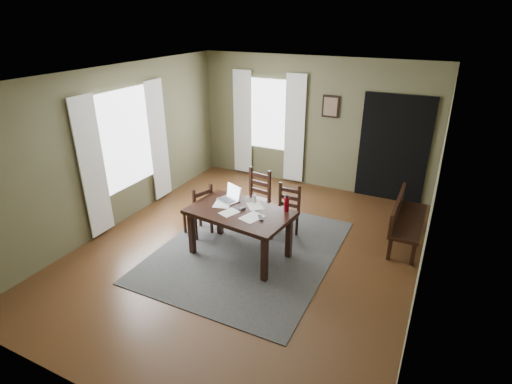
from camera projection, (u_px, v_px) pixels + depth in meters
The scene contains 25 objects.
ground at pixel (248, 251), 6.35m from camera, with size 5.00×6.00×0.01m.
room_shell at pixel (247, 141), 5.61m from camera, with size 5.02×6.02×2.71m.
rug at pixel (248, 250), 6.35m from camera, with size 2.60×3.20×0.01m.
dining_table at pixel (240, 216), 5.96m from camera, with size 1.61×1.08×0.76m.
chair_end at pixel (199, 211), 6.63m from camera, with size 0.51×0.51×0.91m.
chair_back_left at pixel (255, 199), 6.91m from camera, with size 0.50×0.50×1.01m.
chair_back_right at pixel (286, 213), 6.57m from camera, with size 0.40×0.40×0.90m.
bench at pixel (404, 217), 6.39m from camera, with size 0.45×1.39×0.78m.
laptop at pixel (231, 196), 6.25m from camera, with size 0.40×0.37×0.22m.
computer_mouse at pixel (242, 208), 5.96m from camera, with size 0.06×0.10×0.03m, color #3F3F42.
tv_remote at pixel (261, 218), 5.70m from camera, with size 0.05×0.18×0.02m, color black.
drinking_glass at pixel (254, 199), 6.15m from camera, with size 0.06×0.06×0.13m, color silver.
water_bottle at pixel (287, 204), 5.87m from camera, with size 0.10×0.10×0.26m.
paper_a at pixel (223, 203), 6.15m from camera, with size 0.26×0.33×0.00m, color white.
paper_b at pixel (252, 217), 5.73m from camera, with size 0.25×0.32×0.00m, color white.
paper_c at pixel (255, 206), 6.06m from camera, with size 0.21×0.28×0.00m, color white.
paper_e at pixel (229, 212), 5.87m from camera, with size 0.20×0.27×0.00m, color white.
window_left at pixel (125, 140), 6.90m from camera, with size 0.01×1.30×1.70m.
window_back at pixel (269, 114), 8.59m from camera, with size 1.00×0.01×1.50m.
curtain_left_near at pixel (92, 169), 6.32m from camera, with size 0.03×0.48×2.30m.
curtain_left_far at pixel (158, 141), 7.67m from camera, with size 0.03×0.48×2.30m.
curtain_back_left at pixel (243, 123), 8.91m from camera, with size 0.44×0.03×2.30m.
curtain_back_right at pixel (295, 130), 8.42m from camera, with size 0.44×0.03×2.30m.
framed_picture at pixel (331, 107), 7.92m from camera, with size 0.34×0.03×0.44m.
doorway_back at pixel (393, 149), 7.69m from camera, with size 1.30×0.03×2.10m.
Camera 1 is at (2.49, -4.80, 3.47)m, focal length 28.00 mm.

